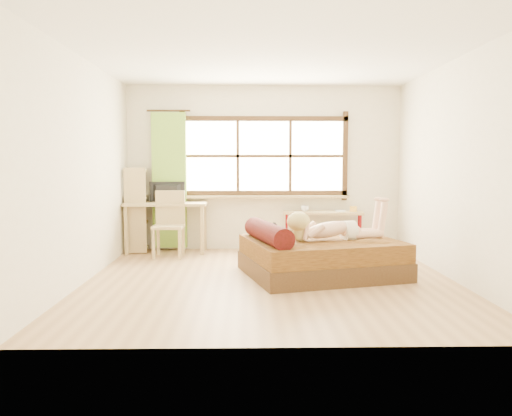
{
  "coord_description": "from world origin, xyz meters",
  "views": [
    {
      "loc": [
        -0.29,
        -6.03,
        1.45
      ],
      "look_at": [
        -0.17,
        0.2,
        0.88
      ],
      "focal_mm": 35.0,
      "sensor_mm": 36.0,
      "label": 1
    }
  ],
  "objects_px": {
    "woman": "(334,218)",
    "desk": "(166,209)",
    "chair": "(169,220)",
    "bed": "(318,256)",
    "kitten": "(265,230)",
    "pipe_shelf": "(324,222)",
    "bookshelf": "(137,209)"
  },
  "relations": [
    {
      "from": "woman",
      "to": "desk",
      "type": "height_order",
      "value": "woman"
    },
    {
      "from": "chair",
      "to": "desk",
      "type": "bearing_deg",
      "value": 106.08
    },
    {
      "from": "bed",
      "to": "kitten",
      "type": "xyz_separation_m",
      "value": [
        -0.68,
        0.11,
        0.32
      ]
    },
    {
      "from": "woman",
      "to": "pipe_shelf",
      "type": "relative_size",
      "value": 0.98
    },
    {
      "from": "bed",
      "to": "pipe_shelf",
      "type": "bearing_deg",
      "value": 64.04
    },
    {
      "from": "kitten",
      "to": "bed",
      "type": "bearing_deg",
      "value": -24.31
    },
    {
      "from": "woman",
      "to": "desk",
      "type": "relative_size",
      "value": 1.0
    },
    {
      "from": "desk",
      "to": "pipe_shelf",
      "type": "xyz_separation_m",
      "value": [
        2.56,
        0.12,
        -0.23
      ]
    },
    {
      "from": "kitten",
      "to": "bookshelf",
      "type": "bearing_deg",
      "value": 124.88
    },
    {
      "from": "kitten",
      "to": "chair",
      "type": "bearing_deg",
      "value": 124.85
    },
    {
      "from": "kitten",
      "to": "pipe_shelf",
      "type": "xyz_separation_m",
      "value": [
        1.03,
        1.69,
        -0.1
      ]
    },
    {
      "from": "chair",
      "to": "pipe_shelf",
      "type": "relative_size",
      "value": 0.76
    },
    {
      "from": "bed",
      "to": "kitten",
      "type": "bearing_deg",
      "value": 155.69
    },
    {
      "from": "woman",
      "to": "bookshelf",
      "type": "bearing_deg",
      "value": 132.33
    },
    {
      "from": "bed",
      "to": "woman",
      "type": "height_order",
      "value": "woman"
    },
    {
      "from": "woman",
      "to": "pipe_shelf",
      "type": "height_order",
      "value": "woman"
    },
    {
      "from": "woman",
      "to": "bookshelf",
      "type": "relative_size",
      "value": 0.96
    },
    {
      "from": "pipe_shelf",
      "to": "bookshelf",
      "type": "xyz_separation_m",
      "value": [
        -3.06,
        0.03,
        0.21
      ]
    },
    {
      "from": "bed",
      "to": "woman",
      "type": "xyz_separation_m",
      "value": [
        0.19,
        -0.04,
        0.49
      ]
    },
    {
      "from": "pipe_shelf",
      "to": "bookshelf",
      "type": "distance_m",
      "value": 3.07
    },
    {
      "from": "desk",
      "to": "chair",
      "type": "height_order",
      "value": "chair"
    },
    {
      "from": "bed",
      "to": "chair",
      "type": "height_order",
      "value": "chair"
    },
    {
      "from": "kitten",
      "to": "desk",
      "type": "bearing_deg",
      "value": 119.41
    },
    {
      "from": "desk",
      "to": "bookshelf",
      "type": "height_order",
      "value": "bookshelf"
    },
    {
      "from": "bed",
      "to": "bookshelf",
      "type": "distance_m",
      "value": 3.3
    },
    {
      "from": "kitten",
      "to": "chair",
      "type": "distance_m",
      "value": 1.87
    },
    {
      "from": "bed",
      "to": "desk",
      "type": "height_order",
      "value": "desk"
    },
    {
      "from": "bookshelf",
      "to": "kitten",
      "type": "bearing_deg",
      "value": -46.96
    },
    {
      "from": "bed",
      "to": "woman",
      "type": "bearing_deg",
      "value": -26.0
    },
    {
      "from": "bed",
      "to": "pipe_shelf",
      "type": "height_order",
      "value": "pipe_shelf"
    },
    {
      "from": "desk",
      "to": "pipe_shelf",
      "type": "distance_m",
      "value": 2.57
    },
    {
      "from": "woman",
      "to": "desk",
      "type": "xyz_separation_m",
      "value": [
        -2.4,
        1.72,
        -0.04
      ]
    }
  ]
}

